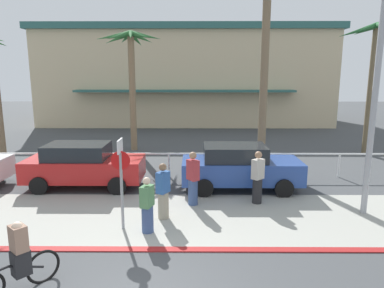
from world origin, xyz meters
TOP-DOWN VIEW (x-y plane):
  - ground_plane at (0.00, 10.00)m, footprint 80.00×80.00m
  - sidewalk_strip at (0.00, 4.20)m, footprint 44.00×4.00m
  - curb_paint at (0.00, 2.20)m, footprint 44.00×0.24m
  - building_backdrop at (0.31, 27.29)m, footprint 24.83×12.00m
  - rail_fence at (0.00, 8.50)m, footprint 23.90×0.08m
  - stop_sign_bike_lane at (-0.93, 3.40)m, footprint 0.52×0.56m
  - streetlight_curb at (6.35, 4.34)m, footprint 0.24×2.54m
  - palm_tree_2 at (-2.44, 13.90)m, footprint 3.46×3.60m
  - palm_tree_3 at (4.23, 10.42)m, footprint 2.85×3.20m
  - palm_tree_4 at (10.32, 12.83)m, footprint 3.67×3.61m
  - car_red_1 at (-3.17, 7.13)m, footprint 4.40×2.02m
  - car_blue_2 at (2.76, 6.92)m, footprint 4.40×2.02m
  - cyclist_black_0 at (-2.40, 0.50)m, footprint 1.26×1.40m
  - pedestrian_0 at (-0.21, 3.18)m, footprint 0.41×0.46m
  - pedestrian_1 at (1.02, 5.25)m, footprint 0.45×0.48m
  - pedestrian_2 at (0.14, 4.12)m, footprint 0.44×0.48m
  - pedestrian_3 at (3.17, 5.41)m, footprint 0.47×0.46m

SIDE VIEW (x-z plane):
  - ground_plane at x=0.00m, z-range 0.00..0.00m
  - sidewalk_strip at x=0.00m, z-range 0.00..0.02m
  - curb_paint at x=0.00m, z-range 0.00..0.03m
  - cyclist_black_0 at x=-2.40m, z-range -0.06..1.44m
  - pedestrian_0 at x=-0.21m, z-range -0.07..1.51m
  - pedestrian_2 at x=0.14m, z-range -0.06..1.65m
  - pedestrian_3 at x=3.17m, z-range -0.06..1.73m
  - rail_fence at x=0.00m, z-range 0.32..1.36m
  - pedestrian_1 at x=1.02m, z-range -0.06..1.75m
  - car_red_1 at x=-3.17m, z-range 0.03..1.72m
  - car_blue_2 at x=2.76m, z-range 0.03..1.72m
  - stop_sign_bike_lane at x=-0.93m, z-range 0.40..2.96m
  - building_backdrop at x=0.31m, z-range 0.02..8.19m
  - streetlight_curb at x=6.35m, z-range 0.53..8.03m
  - palm_tree_2 at x=-2.44m, z-range 1.87..8.47m
  - palm_tree_4 at x=10.32m, z-range 1.75..8.61m
  - palm_tree_3 at x=4.23m, z-range 2.18..10.84m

